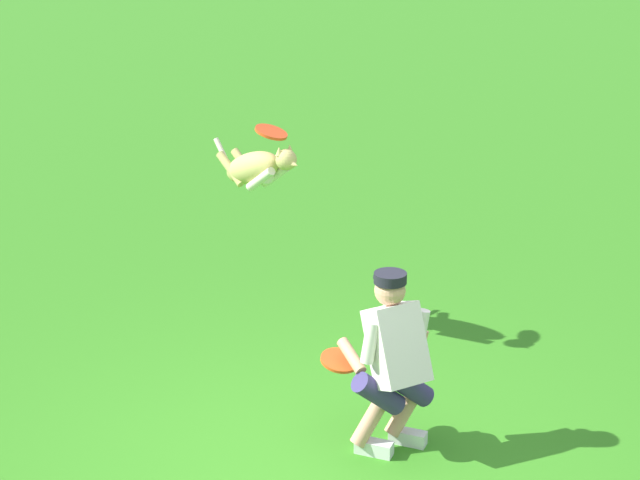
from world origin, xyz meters
TOP-DOWN VIEW (x-y plane):
  - person at (-0.45, -0.62)m, footprint 0.71×0.60m
  - dog at (1.19, -1.99)m, footprint 0.99×0.56m
  - frisbee_flying at (1.01, -1.89)m, footprint 0.36×0.37m
  - frisbee_held at (-0.06, -0.62)m, footprint 0.38×0.38m

SIDE VIEW (x-z plane):
  - frisbee_held at x=-0.06m, z-range 0.56..0.66m
  - person at x=-0.45m, z-range 0.05..1.34m
  - dog at x=1.19m, z-range 1.24..1.74m
  - frisbee_flying at x=1.01m, z-range 1.76..1.90m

